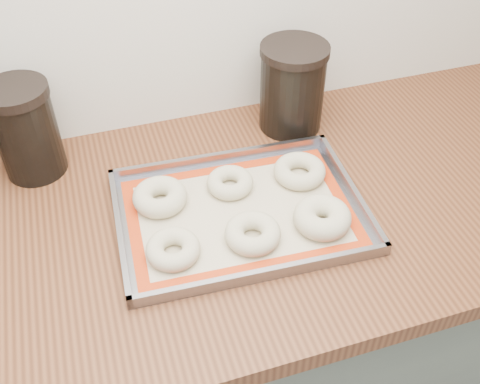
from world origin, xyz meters
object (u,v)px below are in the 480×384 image
object	(u,v)px
bagel_front_mid	(253,233)
bagel_back_right	(300,171)
baking_tray	(240,213)
bagel_back_mid	(230,183)
bagel_front_left	(173,249)
bagel_back_left	(160,197)
canister_mid	(26,130)
bagel_front_right	(322,217)
canister_right	(292,87)

from	to	relation	value
bagel_front_mid	bagel_back_right	xyz separation A→B (m)	(0.15, 0.13, -0.00)
baking_tray	bagel_back_mid	world-z (taller)	bagel_back_mid
bagel_back_right	bagel_front_mid	bearing A→B (deg)	-137.19
baking_tray	bagel_front_left	bearing A→B (deg)	-155.82
bagel_front_mid	bagel_back_left	size ratio (longest dim) A/B	0.97
bagel_back_right	canister_mid	bearing A→B (deg)	158.92
bagel_back_right	bagel_back_mid	bearing A→B (deg)	175.83
bagel_front_left	bagel_back_left	bearing A→B (deg)	87.98
bagel_front_mid	bagel_back_mid	size ratio (longest dim) A/B	1.11
bagel_front_right	canister_right	size ratio (longest dim) A/B	0.54
bagel_front_left	bagel_front_mid	world-z (taller)	bagel_front_mid
baking_tray	bagel_back_right	bearing A→B (deg)	23.26
bagel_front_right	bagel_back_mid	bearing A→B (deg)	131.42
bagel_back_left	bagel_back_mid	distance (m)	0.14
canister_right	canister_mid	bearing A→B (deg)	178.65
baking_tray	bagel_front_right	world-z (taller)	bagel_front_right
bagel_front_mid	bagel_back_left	bearing A→B (deg)	134.22
bagel_front_mid	bagel_back_right	world-z (taller)	bagel_front_mid
baking_tray	bagel_back_mid	xyz separation A→B (m)	(0.00, 0.07, 0.01)
canister_mid	canister_right	size ratio (longest dim) A/B	1.00
bagel_back_left	canister_mid	bearing A→B (deg)	139.83
baking_tray	bagel_front_mid	world-z (taller)	bagel_front_mid
canister_mid	bagel_front_left	bearing A→B (deg)	-56.08
bagel_front_left	canister_right	distance (m)	0.46
bagel_front_right	canister_mid	xyz separation A→B (m)	(-0.49, 0.33, 0.07)
bagel_back_left	bagel_back_right	bearing A→B (deg)	-1.65
baking_tray	bagel_back_right	distance (m)	0.16
bagel_back_left	canister_right	bearing A→B (deg)	27.39
bagel_back_left	bagel_back_right	xyz separation A→B (m)	(0.28, -0.01, -0.00)
bagel_back_mid	canister_right	distance (m)	0.27
bagel_front_left	canister_mid	bearing A→B (deg)	123.92
baking_tray	bagel_back_right	world-z (taller)	bagel_back_right
bagel_back_mid	canister_right	world-z (taller)	canister_right
bagel_back_left	bagel_back_right	world-z (taller)	bagel_back_left
baking_tray	canister_mid	bearing A→B (deg)	144.34
canister_mid	bagel_back_mid	bearing A→B (deg)	-27.00
bagel_back_left	bagel_back_mid	world-z (taller)	bagel_back_left
bagel_front_right	bagel_back_right	size ratio (longest dim) A/B	1.02
bagel_front_left	bagel_front_right	size ratio (longest dim) A/B	0.90
bagel_front_left	bagel_back_right	distance (m)	0.32
bagel_front_left	bagel_back_mid	xyz separation A→B (m)	(0.15, 0.14, -0.00)
bagel_front_mid	baking_tray	bearing A→B (deg)	90.74
bagel_front_mid	canister_right	distance (m)	0.38
bagel_front_left	bagel_front_right	distance (m)	0.28
bagel_front_mid	canister_right	bearing A→B (deg)	58.21
bagel_front_mid	canister_mid	xyz separation A→B (m)	(-0.36, 0.33, 0.08)
bagel_back_left	baking_tray	bearing A→B (deg)	-27.24
bagel_front_left	bagel_back_right	xyz separation A→B (m)	(0.29, 0.13, 0.00)
bagel_back_mid	canister_mid	size ratio (longest dim) A/B	0.47
bagel_back_left	canister_right	size ratio (longest dim) A/B	0.53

